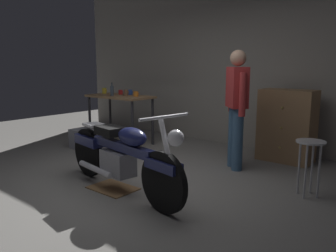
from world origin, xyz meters
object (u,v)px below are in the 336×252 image
object	(u,v)px
motorcycle	(121,155)
bottle	(112,91)
mug_orange_travel	(136,94)
mug_yellow_tall	(104,91)
mug_blue_enamel	(130,92)
mug_brown_stoneware	(126,93)
wooden_dresser	(287,126)
person_standing	(237,104)
mug_red_diner	(121,92)
shop_stool	(310,153)
storage_bin	(84,139)

from	to	relation	value
motorcycle	bottle	size ratio (longest dim) A/B	9.01
mug_orange_travel	mug_yellow_tall	bearing A→B (deg)	177.49
mug_blue_enamel	bottle	distance (m)	0.38
mug_brown_stoneware	wooden_dresser	bearing A→B (deg)	14.95
motorcycle	mug_orange_travel	bearing A→B (deg)	139.91
mug_blue_enamel	bottle	xyz separation A→B (m)	(-0.10, -0.37, 0.05)
motorcycle	mug_blue_enamel	size ratio (longest dim) A/B	18.68
wooden_dresser	mug_blue_enamel	size ratio (longest dim) A/B	9.46
person_standing	mug_blue_enamel	distance (m)	2.46
motorcycle	mug_brown_stoneware	size ratio (longest dim) A/B	18.91
mug_orange_travel	mug_red_diner	distance (m)	0.53
shop_stool	mug_yellow_tall	size ratio (longest dim) A/B	5.18
storage_bin	bottle	xyz separation A→B (m)	(0.10, 0.61, 0.83)
shop_stool	wooden_dresser	size ratio (longest dim) A/B	0.58
mug_brown_stoneware	mug_blue_enamel	bearing A→B (deg)	116.66
storage_bin	motorcycle	bearing A→B (deg)	-26.02
motorcycle	mug_brown_stoneware	distance (m)	2.58
bottle	person_standing	bearing A→B (deg)	1.46
storage_bin	bottle	distance (m)	1.03
mug_brown_stoneware	mug_red_diner	world-z (taller)	mug_brown_stoneware
motorcycle	mug_yellow_tall	distance (m)	3.13
bottle	wooden_dresser	bearing A→B (deg)	17.10
person_standing	mug_orange_travel	bearing A→B (deg)	40.64
shop_stool	storage_bin	distance (m)	3.81
motorcycle	mug_blue_enamel	bearing A→B (deg)	142.80
shop_stool	mug_brown_stoneware	world-z (taller)	mug_brown_stoneware
mug_brown_stoneware	mug_blue_enamel	size ratio (longest dim) A/B	0.99
mug_blue_enamel	mug_yellow_tall	bearing A→B (deg)	-167.52
person_standing	storage_bin	bearing A→B (deg)	58.47
storage_bin	mug_blue_enamel	distance (m)	1.26
mug_brown_stoneware	bottle	size ratio (longest dim) A/B	0.48
mug_brown_stoneware	mug_red_diner	size ratio (longest dim) A/B	1.02
storage_bin	wooden_dresser	bearing A→B (deg)	26.39
mug_blue_enamel	bottle	world-z (taller)	bottle
mug_orange_travel	motorcycle	bearing A→B (deg)	-49.51
mug_orange_travel	bottle	xyz separation A→B (m)	(-0.42, -0.20, 0.05)
mug_orange_travel	mug_red_diner	bearing A→B (deg)	168.57
person_standing	mug_orange_travel	size ratio (longest dim) A/B	13.68
mug_red_diner	shop_stool	bearing A→B (deg)	-9.72
shop_stool	mug_blue_enamel	xyz separation A→B (m)	(-3.59, 0.72, 0.45)
motorcycle	wooden_dresser	distance (m)	2.71
storage_bin	mug_orange_travel	world-z (taller)	mug_orange_travel
person_standing	bottle	world-z (taller)	person_standing
mug_yellow_tall	mug_blue_enamel	xyz separation A→B (m)	(0.60, 0.13, -0.01)
wooden_dresser	mug_orange_travel	size ratio (longest dim) A/B	9.01
mug_orange_travel	mug_brown_stoneware	distance (m)	0.23
person_standing	shop_stool	bearing A→B (deg)	-155.40
shop_stool	motorcycle	bearing A→B (deg)	-143.44
shop_stool	mug_red_diner	xyz separation A→B (m)	(-3.79, 0.65, 0.44)
person_standing	mug_blue_enamel	size ratio (longest dim) A/B	14.37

